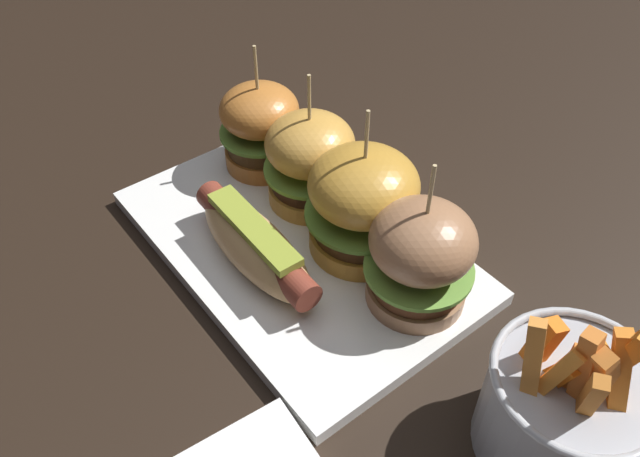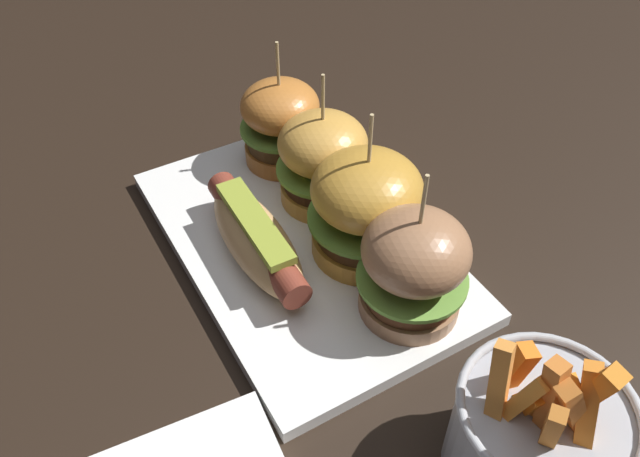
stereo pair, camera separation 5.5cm
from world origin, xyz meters
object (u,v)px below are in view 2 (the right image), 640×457
at_px(hot_dog, 258,241).
at_px(slider_center_left, 323,159).
at_px(slider_far_right, 414,266).
at_px(slider_center_right, 366,207).
at_px(fries_bucket, 535,438).
at_px(slider_far_left, 281,122).
at_px(platter_main, 302,243).

relative_size(hot_dog, slider_center_left, 1.17).
height_order(hot_dog, slider_far_right, slider_far_right).
bearing_deg(slider_center_left, hot_dog, -64.13).
relative_size(slider_center_left, slider_center_right, 0.95).
height_order(slider_center_right, fries_bucket, slider_center_right).
height_order(slider_center_left, fries_bucket, slider_center_left).
xyz_separation_m(hot_dog, slider_far_right, (0.11, 0.08, 0.03)).
distance_m(hot_dog, fries_bucket, 0.27).
relative_size(slider_far_left, slider_far_right, 0.95).
bearing_deg(slider_far_right, slider_far_left, 179.56).
xyz_separation_m(hot_dog, slider_center_right, (0.04, 0.09, 0.03)).
distance_m(slider_far_left, fries_bucket, 0.38).
distance_m(hot_dog, slider_far_right, 0.14).
xyz_separation_m(platter_main, slider_center_left, (-0.04, 0.05, 0.05)).
bearing_deg(slider_center_left, slider_far_right, -2.69).
distance_m(slider_center_left, slider_far_right, 0.16).
bearing_deg(slider_center_right, slider_far_right, -2.90).
height_order(platter_main, slider_far_left, slider_far_left).
height_order(hot_dog, fries_bucket, fries_bucket).
bearing_deg(slider_far_left, slider_far_right, -0.44).
distance_m(hot_dog, slider_center_right, 0.10).
bearing_deg(slider_far_left, platter_main, -19.02).
relative_size(slider_center_right, slider_far_right, 1.03).
height_order(slider_center_left, slider_far_right, slider_far_right).
bearing_deg(slider_center_right, slider_center_left, 177.51).
distance_m(platter_main, slider_far_left, 0.13).
relative_size(hot_dog, slider_far_right, 1.14).
xyz_separation_m(hot_dog, fries_bucket, (0.26, 0.07, 0.01)).
relative_size(platter_main, slider_center_left, 2.42).
height_order(slider_far_left, slider_center_right, slider_center_right).
height_order(slider_far_left, fries_bucket, slider_far_left).
relative_size(slider_far_left, fries_bucket, 0.94).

